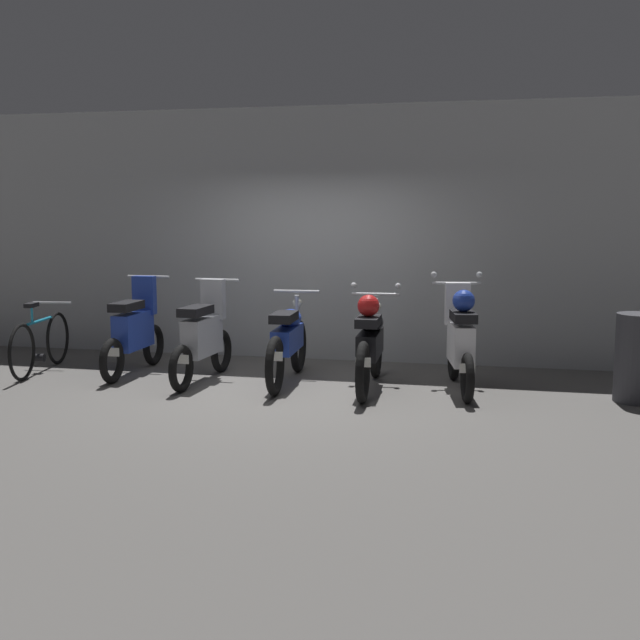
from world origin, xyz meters
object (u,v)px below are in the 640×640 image
motorbike_slot_4 (460,340)px  motorbike_slot_2 (288,341)px  bicycle (41,343)px  trash_bin (638,358)px  motorbike_slot_1 (203,337)px  motorbike_slot_0 (135,331)px  motorbike_slot_3 (370,343)px

motorbike_slot_4 → motorbike_slot_2: bearing=-179.5°
motorbike_slot_2 → bicycle: (-3.14, -0.08, -0.13)m
motorbike_slot_2 → bicycle: size_ratio=1.14×
bicycle → trash_bin: (6.94, -0.02, 0.10)m
bicycle → motorbike_slot_1: bearing=-1.5°
motorbike_slot_2 → trash_bin: (3.80, -0.11, -0.03)m
motorbike_slot_0 → motorbike_slot_2: size_ratio=0.86×
motorbike_slot_2 → motorbike_slot_4: motorbike_slot_4 is taller
motorbike_slot_0 → motorbike_slot_2: motorbike_slot_0 is taller
motorbike_slot_2 → bicycle: motorbike_slot_2 is taller
motorbike_slot_4 → bicycle: (-5.11, -0.10, -0.21)m
motorbike_slot_1 → motorbike_slot_4: bearing=3.0°
bicycle → trash_bin: trash_bin is taller
motorbike_slot_3 → trash_bin: 2.81m
motorbike_slot_1 → motorbike_slot_3: motorbike_slot_1 is taller
motorbike_slot_4 → trash_bin: (1.83, -0.12, -0.10)m
motorbike_slot_0 → trash_bin: 5.77m
motorbike_slot_2 → motorbike_slot_4: 1.97m
motorbike_slot_0 → motorbike_slot_1: size_ratio=1.00×
motorbike_slot_3 → motorbike_slot_4: bearing=9.2°
motorbike_slot_0 → motorbike_slot_3: size_ratio=0.86×
trash_bin → motorbike_slot_4: bearing=176.2°
motorbike_slot_2 → trash_bin: motorbike_slot_2 is taller
motorbike_slot_0 → motorbike_slot_4: size_ratio=1.01×
motorbike_slot_0 → motorbike_slot_1: same height
motorbike_slot_4 → trash_bin: 1.84m
trash_bin → bicycle: bearing=179.8°
motorbike_slot_3 → bicycle: 4.13m
motorbike_slot_4 → motorbike_slot_0: bearing=178.7°
motorbike_slot_1 → motorbike_slot_3: (1.97, -0.00, 0.00)m
motorbike_slot_3 → motorbike_slot_4: 1.00m
motorbike_slot_3 → trash_bin: motorbike_slot_3 is taller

